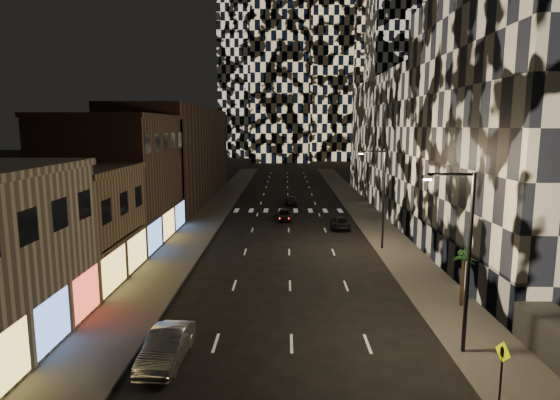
{
  "coord_description": "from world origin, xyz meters",
  "views": [
    {
      "loc": [
        -0.31,
        -12.09,
        11.32
      ],
      "look_at": [
        -0.74,
        21.34,
        6.0
      ],
      "focal_mm": 30.0,
      "sensor_mm": 36.0,
      "label": 1
    }
  ],
  "objects_px": {
    "car_dark_midlane": "(284,215)",
    "palm_tree": "(464,260)",
    "car_silver_parked": "(167,347)",
    "ped_sign": "(502,362)",
    "car_dark_oncoming": "(291,200)",
    "streetlight_near": "(464,250)",
    "streetlight_far": "(381,192)",
    "car_dark_rightlane": "(341,223)"
  },
  "relations": [
    {
      "from": "car_dark_midlane",
      "to": "car_dark_oncoming",
      "type": "height_order",
      "value": "car_dark_midlane"
    },
    {
      "from": "palm_tree",
      "to": "car_silver_parked",
      "type": "bearing_deg",
      "value": -156.96
    },
    {
      "from": "streetlight_far",
      "to": "car_dark_rightlane",
      "type": "relative_size",
      "value": 2.05
    },
    {
      "from": "car_dark_rightlane",
      "to": "car_silver_parked",
      "type": "bearing_deg",
      "value": -108.71
    },
    {
      "from": "streetlight_near",
      "to": "car_silver_parked",
      "type": "bearing_deg",
      "value": -175.77
    },
    {
      "from": "streetlight_far",
      "to": "ped_sign",
      "type": "distance_m",
      "value": 24.69
    },
    {
      "from": "car_dark_oncoming",
      "to": "car_dark_rightlane",
      "type": "bearing_deg",
      "value": 108.68
    },
    {
      "from": "streetlight_far",
      "to": "car_dark_oncoming",
      "type": "relative_size",
      "value": 2.16
    },
    {
      "from": "car_silver_parked",
      "to": "palm_tree",
      "type": "height_order",
      "value": "palm_tree"
    },
    {
      "from": "car_silver_parked",
      "to": "car_dark_oncoming",
      "type": "relative_size",
      "value": 1.16
    },
    {
      "from": "streetlight_near",
      "to": "car_dark_oncoming",
      "type": "height_order",
      "value": "streetlight_near"
    },
    {
      "from": "car_dark_rightlane",
      "to": "streetlight_far",
      "type": "bearing_deg",
      "value": -70.78
    },
    {
      "from": "car_dark_midlane",
      "to": "car_dark_oncoming",
      "type": "bearing_deg",
      "value": 85.08
    },
    {
      "from": "car_dark_midlane",
      "to": "car_dark_rightlane",
      "type": "bearing_deg",
      "value": -36.38
    },
    {
      "from": "streetlight_near",
      "to": "car_dark_midlane",
      "type": "xyz_separation_m",
      "value": [
        -8.85,
        33.41,
        -4.66
      ]
    },
    {
      "from": "streetlight_near",
      "to": "car_dark_rightlane",
      "type": "relative_size",
      "value": 2.05
    },
    {
      "from": "car_silver_parked",
      "to": "palm_tree",
      "type": "distance_m",
      "value": 18.38
    },
    {
      "from": "car_silver_parked",
      "to": "car_dark_rightlane",
      "type": "bearing_deg",
      "value": 71.8
    },
    {
      "from": "streetlight_far",
      "to": "ped_sign",
      "type": "xyz_separation_m",
      "value": [
        0.05,
        -24.46,
        -3.41
      ]
    },
    {
      "from": "ped_sign",
      "to": "palm_tree",
      "type": "xyz_separation_m",
      "value": [
        2.34,
        10.53,
        1.14
      ]
    },
    {
      "from": "streetlight_far",
      "to": "car_dark_oncoming",
      "type": "bearing_deg",
      "value": 107.37
    },
    {
      "from": "car_silver_parked",
      "to": "car_dark_oncoming",
      "type": "height_order",
      "value": "car_silver_parked"
    },
    {
      "from": "streetlight_near",
      "to": "palm_tree",
      "type": "xyz_separation_m",
      "value": [
        2.39,
        6.07,
        -2.27
      ]
    },
    {
      "from": "streetlight_far",
      "to": "palm_tree",
      "type": "xyz_separation_m",
      "value": [
        2.39,
        -13.93,
        -2.27
      ]
    },
    {
      "from": "streetlight_far",
      "to": "car_dark_midlane",
      "type": "relative_size",
      "value": 2.21
    },
    {
      "from": "streetlight_near",
      "to": "car_dark_oncoming",
      "type": "distance_m",
      "value": 46.04
    },
    {
      "from": "streetlight_far",
      "to": "car_silver_parked",
      "type": "bearing_deg",
      "value": -124.34
    },
    {
      "from": "car_dark_midlane",
      "to": "palm_tree",
      "type": "relative_size",
      "value": 1.15
    },
    {
      "from": "car_silver_parked",
      "to": "car_dark_oncoming",
      "type": "bearing_deg",
      "value": 85.32
    },
    {
      "from": "streetlight_far",
      "to": "car_silver_parked",
      "type": "height_order",
      "value": "streetlight_far"
    },
    {
      "from": "streetlight_far",
      "to": "ped_sign",
      "type": "bearing_deg",
      "value": -89.88
    },
    {
      "from": "ped_sign",
      "to": "car_silver_parked",
      "type": "bearing_deg",
      "value": 154.23
    },
    {
      "from": "streetlight_near",
      "to": "car_dark_midlane",
      "type": "bearing_deg",
      "value": 104.84
    },
    {
      "from": "car_dark_midlane",
      "to": "car_dark_oncoming",
      "type": "xyz_separation_m",
      "value": [
        1.0,
        11.7,
        -0.09
      ]
    },
    {
      "from": "ped_sign",
      "to": "palm_tree",
      "type": "bearing_deg",
      "value": 64.93
    },
    {
      "from": "streetlight_near",
      "to": "car_dark_rightlane",
      "type": "distance_m",
      "value": 29.3
    },
    {
      "from": "streetlight_far",
      "to": "ped_sign",
      "type": "relative_size",
      "value": 3.4
    },
    {
      "from": "streetlight_near",
      "to": "streetlight_far",
      "type": "xyz_separation_m",
      "value": [
        0.0,
        20.0,
        0.0
      ]
    },
    {
      "from": "streetlight_near",
      "to": "palm_tree",
      "type": "relative_size",
      "value": 2.53
    },
    {
      "from": "car_dark_oncoming",
      "to": "ped_sign",
      "type": "bearing_deg",
      "value": 99.83
    },
    {
      "from": "streetlight_far",
      "to": "car_silver_parked",
      "type": "distance_m",
      "value": 25.92
    },
    {
      "from": "streetlight_far",
      "to": "palm_tree",
      "type": "height_order",
      "value": "streetlight_far"
    }
  ]
}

